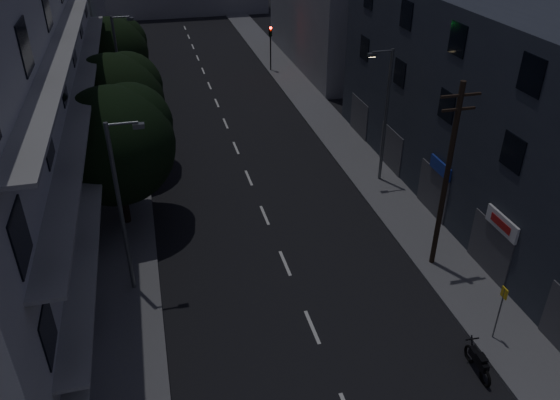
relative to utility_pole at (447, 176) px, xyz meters
name	(u,v)px	position (x,y,z in m)	size (l,w,h in m)	color
ground	(235,145)	(-6.86, 15.80, -4.87)	(160.00, 160.00, 0.00)	black
sidewalk_left	(124,156)	(-14.36, 15.80, -4.79)	(3.00, 90.00, 0.15)	#565659
sidewalk_right	(336,133)	(0.64, 15.80, -4.79)	(3.00, 90.00, 0.15)	#565659
lane_markings	(221,113)	(-6.86, 22.05, -4.86)	(0.15, 60.50, 0.01)	beige
building_left	(9,98)	(-18.84, 8.80, 2.13)	(7.00, 36.00, 14.00)	#B1B1AC
building_right	(491,112)	(5.13, 4.79, 0.63)	(6.19, 28.00, 11.00)	#292E37
tree_near	(115,141)	(-14.19, 7.39, -0.04)	(6.06, 6.06, 7.47)	black
tree_mid	(115,100)	(-14.26, 13.72, -0.13)	(5.96, 5.96, 7.34)	black
tree_far	(113,50)	(-14.56, 25.96, -0.42)	(5.55, 5.55, 6.86)	black
traffic_signal_far_right	(271,39)	(-0.55, 31.51, -1.77)	(0.28, 0.37, 4.10)	black
traffic_signal_far_left	(128,49)	(-13.53, 31.38, -1.77)	(0.28, 0.37, 4.10)	black
street_lamp_left_near	(122,202)	(-13.89, 1.58, -0.27)	(1.51, 0.25, 8.00)	#585C60
street_lamp_right	(384,111)	(0.77, 8.48, -0.27)	(1.51, 0.25, 8.00)	#565A5E
street_lamp_left_far	(121,68)	(-13.94, 20.56, -0.27)	(1.51, 0.25, 8.00)	#55575C
utility_pole	(447,176)	(0.00, 0.00, 0.00)	(1.80, 0.24, 9.00)	black
bus_stop_sign	(501,304)	(0.00, -5.17, -2.98)	(0.06, 0.35, 2.52)	#595B60
motorcycle	(478,362)	(-1.52, -6.48, -4.39)	(0.55, 1.89, 1.21)	black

